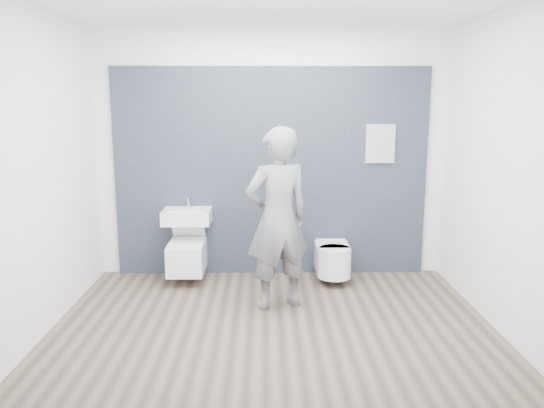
{
  "coord_description": "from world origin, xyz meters",
  "views": [
    {
      "loc": [
        -0.07,
        -4.62,
        2.01
      ],
      "look_at": [
        0.0,
        0.6,
        1.0
      ],
      "focal_mm": 35.0,
      "sensor_mm": 36.0,
      "label": 1
    }
  ],
  "objects_px": {
    "toilet_rounded": "(333,259)",
    "visitor": "(278,219)",
    "toilet_square": "(187,255)",
    "washbasin": "(187,216)"
  },
  "relations": [
    {
      "from": "toilet_square",
      "to": "toilet_rounded",
      "type": "xyz_separation_m",
      "value": [
        1.65,
        -0.03,
        -0.05
      ]
    },
    {
      "from": "toilet_rounded",
      "to": "washbasin",
      "type": "bearing_deg",
      "value": 175.99
    },
    {
      "from": "toilet_square",
      "to": "visitor",
      "type": "distance_m",
      "value": 1.39
    },
    {
      "from": "toilet_rounded",
      "to": "toilet_square",
      "type": "bearing_deg",
      "value": 178.87
    },
    {
      "from": "toilet_rounded",
      "to": "visitor",
      "type": "bearing_deg",
      "value": -131.19
    },
    {
      "from": "toilet_rounded",
      "to": "visitor",
      "type": "relative_size",
      "value": 0.35
    },
    {
      "from": "toilet_square",
      "to": "visitor",
      "type": "height_order",
      "value": "visitor"
    },
    {
      "from": "toilet_square",
      "to": "visitor",
      "type": "xyz_separation_m",
      "value": [
        1.0,
        -0.77,
        0.58
      ]
    },
    {
      "from": "washbasin",
      "to": "toilet_square",
      "type": "relative_size",
      "value": 0.76
    },
    {
      "from": "toilet_square",
      "to": "toilet_rounded",
      "type": "bearing_deg",
      "value": -1.13
    }
  ]
}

